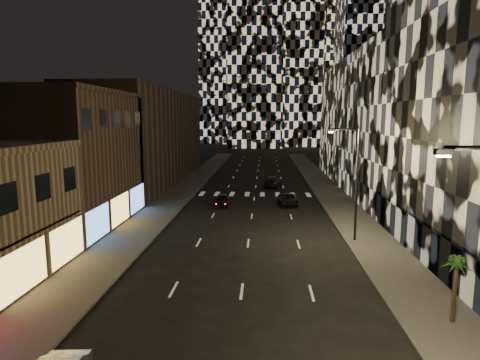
# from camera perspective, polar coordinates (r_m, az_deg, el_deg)

# --- Properties ---
(sidewalk_left) EXTENTS (4.00, 120.00, 0.15)m
(sidewalk_left) POSITION_cam_1_polar(r_m,az_deg,el_deg) (53.98, -8.57, -1.81)
(sidewalk_left) COLOR #47443F
(sidewalk_left) RESTS_ON ground
(sidewalk_right) EXTENTS (4.00, 120.00, 0.15)m
(sidewalk_right) POSITION_cam_1_polar(r_m,az_deg,el_deg) (53.52, 12.88, -2.03)
(sidewalk_right) COLOR #47443F
(sidewalk_right) RESTS_ON ground
(curb_left) EXTENTS (0.20, 120.00, 0.15)m
(curb_left) POSITION_cam_1_polar(r_m,az_deg,el_deg) (53.58, -6.37, -1.85)
(curb_left) COLOR #4C4C47
(curb_left) RESTS_ON ground
(curb_right) EXTENTS (0.20, 120.00, 0.15)m
(curb_right) POSITION_cam_1_polar(r_m,az_deg,el_deg) (53.21, 10.65, -2.02)
(curb_right) COLOR #4C4C47
(curb_right) RESTS_ON ground
(retail_brown) EXTENTS (10.00, 15.00, 12.00)m
(retail_brown) POSITION_cam_1_polar(r_m,az_deg,el_deg) (39.99, -23.66, 2.45)
(retail_brown) COLOR #473528
(retail_brown) RESTS_ON ground
(retail_filler_left) EXTENTS (10.00, 40.00, 14.00)m
(retail_filler_left) POSITION_cam_1_polar(r_m,az_deg,el_deg) (64.57, -12.97, 5.98)
(retail_filler_left) COLOR #473528
(retail_filler_left) RESTS_ON ground
(midrise_base) EXTENTS (0.60, 25.00, 3.00)m
(midrise_base) POSITION_cam_1_polar(r_m,az_deg,el_deg) (29.80, 25.43, -8.45)
(midrise_base) COLOR #383838
(midrise_base) RESTS_ON ground
(midrise_filler_right) EXTENTS (16.00, 40.00, 18.00)m
(midrise_filler_right) POSITION_cam_1_polar(r_m,az_deg,el_deg) (61.80, 21.37, 7.34)
(midrise_filler_right) COLOR #232326
(midrise_filler_right) RESTS_ON ground
(tower_center_low) EXTENTS (18.00, 18.00, 95.00)m
(tower_center_low) POSITION_cam_1_polar(r_m,az_deg,el_deg) (146.81, 2.33, 23.60)
(tower_center_low) COLOR black
(tower_center_low) RESTS_ON ground
(streetlight_far) EXTENTS (2.55, 0.25, 9.00)m
(streetlight_far) POSITION_cam_1_polar(r_m,az_deg,el_deg) (32.97, 15.94, 0.52)
(streetlight_far) COLOR black
(streetlight_far) RESTS_ON sidewalk_right
(car_dark_midlane) EXTENTS (1.89, 4.04, 1.34)m
(car_dark_midlane) POSITION_cam_1_polar(r_m,az_deg,el_deg) (45.86, -2.49, -2.84)
(car_dark_midlane) COLOR black
(car_dark_midlane) RESTS_ON ground
(car_dark_oncoming) EXTENTS (2.62, 5.41, 1.52)m
(car_dark_oncoming) POSITION_cam_1_polar(r_m,az_deg,el_deg) (58.98, 4.64, -0.17)
(car_dark_oncoming) COLOR black
(car_dark_oncoming) RESTS_ON ground
(car_dark_rightlane) EXTENTS (2.26, 4.58, 1.25)m
(car_dark_rightlane) POSITION_cam_1_polar(r_m,az_deg,el_deg) (46.63, 6.85, -2.76)
(car_dark_rightlane) COLOR black
(car_dark_rightlane) RESTS_ON ground
(palm_tree) EXTENTS (1.68, 1.66, 3.30)m
(palm_tree) POSITION_cam_1_polar(r_m,az_deg,el_deg) (22.00, 28.40, -10.93)
(palm_tree) COLOR #47331E
(palm_tree) RESTS_ON sidewalk_right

